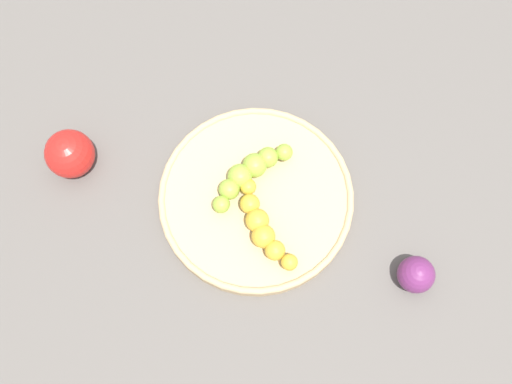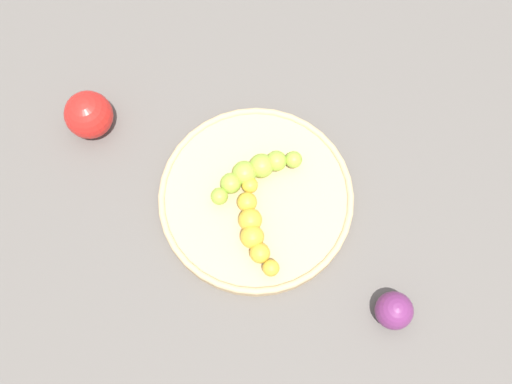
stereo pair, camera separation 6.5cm
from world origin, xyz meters
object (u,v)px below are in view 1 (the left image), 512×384
object	(u,v)px
fruit_bowl	(256,198)
apple_red	(70,154)
banana_spotted	(262,227)
plum_purple	(416,275)
banana_green	(248,173)

from	to	relation	value
fruit_bowl	apple_red	world-z (taller)	apple_red
banana_spotted	plum_purple	xyz separation A→B (m)	(-0.21, 0.07, -0.01)
banana_spotted	banana_green	bearing A→B (deg)	-104.18
fruit_bowl	plum_purple	bearing A→B (deg)	149.67
fruit_bowl	banana_green	bearing A→B (deg)	-72.02
banana_green	apple_red	bearing A→B (deg)	41.96
plum_purple	fruit_bowl	bearing A→B (deg)	-30.33
apple_red	plum_purple	world-z (taller)	apple_red
fruit_bowl	banana_green	size ratio (longest dim) A/B	2.40
fruit_bowl	apple_red	xyz separation A→B (m)	(0.27, -0.07, 0.02)
banana_spotted	plum_purple	bearing A→B (deg)	135.51
banana_spotted	plum_purple	distance (m)	0.22
fruit_bowl	banana_green	world-z (taller)	banana_green
banana_green	plum_purple	xyz separation A→B (m)	(-0.22, 0.16, -0.01)
banana_spotted	apple_red	bearing A→B (deg)	-49.07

